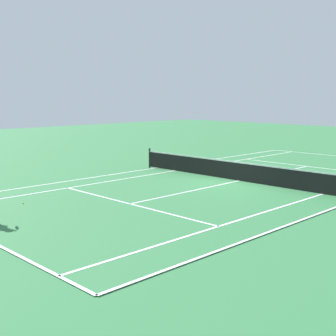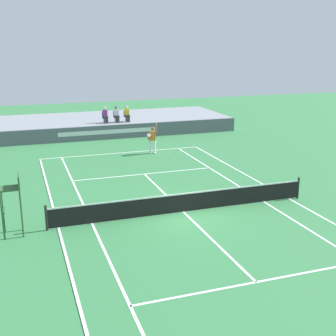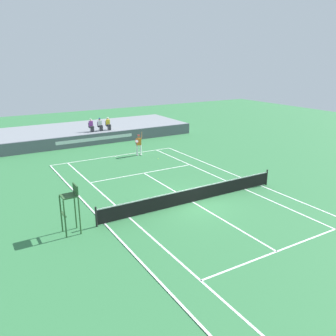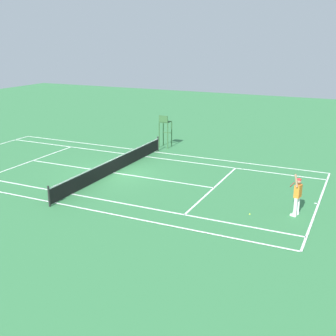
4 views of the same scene
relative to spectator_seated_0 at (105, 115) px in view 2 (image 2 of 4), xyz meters
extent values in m
plane|color=#337542|center=(-0.07, -17.90, -1.73)|extent=(80.00, 80.00, 0.00)
cube|color=#337542|center=(-0.07, -17.90, -1.72)|extent=(10.98, 23.78, 0.02)
cube|color=white|center=(-0.07, -6.01, -1.70)|extent=(10.98, 0.10, 0.01)
cube|color=white|center=(-5.56, -17.90, -1.70)|extent=(0.10, 23.78, 0.01)
cube|color=white|center=(5.42, -17.90, -1.70)|extent=(0.10, 23.78, 0.01)
cube|color=white|center=(-4.18, -17.90, -1.70)|extent=(0.10, 23.78, 0.01)
cube|color=white|center=(4.04, -17.90, -1.70)|extent=(0.10, 23.78, 0.01)
cube|color=white|center=(-0.07, -11.50, -1.70)|extent=(8.22, 0.10, 0.01)
cube|color=white|center=(-0.07, -24.30, -1.70)|extent=(8.22, 0.10, 0.01)
cube|color=white|center=(-0.07, -17.90, -1.70)|extent=(0.10, 12.80, 0.01)
cube|color=white|center=(-0.07, -6.11, -1.70)|extent=(0.10, 0.20, 0.01)
cylinder|color=black|center=(-6.01, -17.90, -1.19)|extent=(0.10, 0.10, 1.07)
cylinder|color=black|center=(5.87, -17.90, -1.19)|extent=(0.10, 0.10, 1.07)
cube|color=black|center=(-0.07, -17.90, -1.25)|extent=(11.78, 0.02, 0.84)
cube|color=white|center=(-0.07, -17.90, -0.83)|extent=(11.78, 0.03, 0.06)
cube|color=#565B66|center=(-0.07, -1.14, -1.17)|extent=(22.00, 0.24, 1.11)
cube|color=silver|center=(-0.07, -1.27, -1.11)|extent=(7.70, 0.01, 0.32)
cube|color=gray|center=(-0.07, 2.80, -1.17)|extent=(22.00, 7.65, 1.11)
cube|color=#474C56|center=(0.00, 0.02, -0.20)|extent=(0.44, 0.44, 0.06)
cube|color=#474C56|center=(0.00, 0.22, 0.05)|extent=(0.44, 0.06, 0.44)
cylinder|color=#4C4C51|center=(0.18, -0.13, -0.42)|extent=(0.04, 0.04, 0.38)
cylinder|color=#4C4C51|center=(-0.18, -0.13, -0.42)|extent=(0.04, 0.04, 0.38)
cube|color=#2D2D33|center=(0.00, -0.08, -0.12)|extent=(0.34, 0.44, 0.16)
cube|color=#2D2D33|center=(0.00, -0.28, -0.39)|extent=(0.30, 0.14, 0.44)
cube|color=purple|center=(0.00, 0.08, 0.17)|extent=(0.36, 0.22, 0.52)
sphere|color=beige|center=(0.00, 0.08, 0.54)|extent=(0.20, 0.20, 0.20)
cylinder|color=white|center=(0.00, 0.08, 0.63)|extent=(0.19, 0.19, 0.05)
cube|color=#474C56|center=(0.93, 0.02, -0.20)|extent=(0.44, 0.44, 0.06)
cube|color=#474C56|center=(0.93, 0.22, 0.05)|extent=(0.44, 0.06, 0.44)
cylinder|color=#4C4C51|center=(1.10, -0.13, -0.42)|extent=(0.04, 0.04, 0.38)
cylinder|color=#4C4C51|center=(0.75, -0.13, -0.42)|extent=(0.04, 0.04, 0.38)
cube|color=#2D2D33|center=(0.93, -0.08, -0.12)|extent=(0.34, 0.44, 0.16)
cube|color=#2D2D33|center=(0.93, -0.28, -0.39)|extent=(0.30, 0.14, 0.44)
cube|color=white|center=(0.93, 0.08, 0.17)|extent=(0.36, 0.22, 0.52)
sphere|color=brown|center=(0.93, 0.08, 0.54)|extent=(0.20, 0.20, 0.20)
cylinder|color=#2D4CA8|center=(0.93, 0.08, 0.63)|extent=(0.19, 0.19, 0.05)
cube|color=#474C56|center=(1.80, 0.02, -0.20)|extent=(0.44, 0.44, 0.06)
cube|color=#474C56|center=(1.80, 0.22, 0.05)|extent=(0.44, 0.06, 0.44)
cylinder|color=#4C4C51|center=(1.97, -0.13, -0.42)|extent=(0.04, 0.04, 0.38)
cylinder|color=#4C4C51|center=(1.62, -0.13, -0.42)|extent=(0.04, 0.04, 0.38)
cube|color=#2D2D33|center=(1.80, -0.08, -0.12)|extent=(0.34, 0.44, 0.16)
cube|color=#2D2D33|center=(1.80, -0.28, -0.39)|extent=(0.30, 0.14, 0.44)
cube|color=yellow|center=(1.80, 0.08, 0.17)|extent=(0.36, 0.22, 0.52)
sphere|color=tan|center=(1.80, 0.08, 0.54)|extent=(0.20, 0.20, 0.20)
cylinder|color=white|center=(1.80, 0.08, 0.63)|extent=(0.19, 0.19, 0.05)
cylinder|color=white|center=(2.03, -6.83, -1.27)|extent=(0.15, 0.15, 0.92)
cylinder|color=white|center=(1.72, -6.76, -1.27)|extent=(0.15, 0.15, 0.92)
cube|color=white|center=(2.02, -6.89, -1.68)|extent=(0.18, 0.30, 0.10)
cube|color=white|center=(1.71, -6.82, -1.68)|extent=(0.18, 0.30, 0.10)
cube|color=orange|center=(1.88, -6.79, -0.51)|extent=(0.44, 0.32, 0.60)
sphere|color=#A37556|center=(1.88, -6.79, -0.04)|extent=(0.22, 0.22, 0.22)
cylinder|color=red|center=(1.88, -6.79, 0.05)|extent=(0.21, 0.21, 0.06)
cylinder|color=#A37556|center=(2.13, -6.88, 0.05)|extent=(0.13, 0.23, 0.61)
cylinder|color=#A37556|center=(1.60, -6.84, -0.49)|extent=(0.16, 0.34, 0.56)
cylinder|color=black|center=(1.54, -6.94, -0.62)|extent=(0.08, 0.19, 0.25)
torus|color=red|center=(1.54, -7.12, -0.36)|extent=(0.34, 0.25, 0.26)
cylinder|color=silver|center=(1.54, -7.12, -0.36)|extent=(0.30, 0.21, 0.22)
sphere|color=#D1E533|center=(2.70, -8.76, -1.69)|extent=(0.07, 0.07, 0.07)
cylinder|color=#2D562D|center=(-7.63, -18.25, -0.78)|extent=(0.07, 0.07, 1.90)
cylinder|color=#2D562D|center=(-7.63, -17.55, -0.78)|extent=(0.07, 0.07, 1.90)
cylinder|color=#2D562D|center=(-6.93, -18.25, -0.78)|extent=(0.07, 0.07, 1.90)
cylinder|color=#2D562D|center=(-6.93, -17.55, -0.78)|extent=(0.07, 0.07, 1.90)
cube|color=#2D562D|center=(-7.28, -17.90, 0.20)|extent=(0.70, 0.70, 0.06)
cube|color=#2D562D|center=(-6.93, -17.90, 0.47)|extent=(0.06, 0.70, 0.48)
cube|color=#2D562D|center=(-7.60, -17.90, -0.68)|extent=(0.10, 0.70, 0.04)
camera|label=1|loc=(-12.64, -0.97, 2.18)|focal=49.42mm
camera|label=2|loc=(-6.82, -35.34, 5.60)|focal=47.75mm
camera|label=3|loc=(-11.13, -33.50, 6.42)|focal=37.49mm
camera|label=4|loc=(21.14, -4.28, 6.26)|focal=46.05mm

